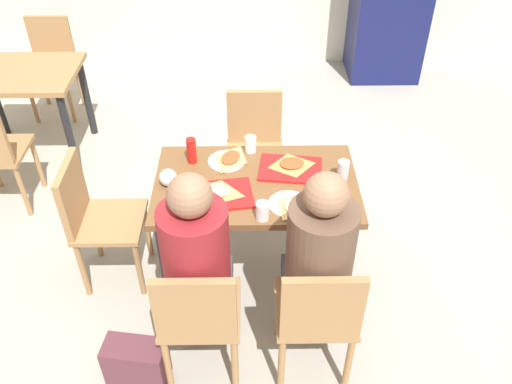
# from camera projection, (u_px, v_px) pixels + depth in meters

# --- Properties ---
(ground_plane) EXTENTS (10.00, 10.00, 0.02)m
(ground_plane) POSITION_uv_depth(u_px,v_px,m) (256.00, 272.00, 3.47)
(ground_plane) COLOR #9E998E
(main_table) EXTENTS (1.15, 0.72, 0.74)m
(main_table) POSITION_uv_depth(u_px,v_px,m) (256.00, 196.00, 3.06)
(main_table) COLOR brown
(main_table) RESTS_ON ground_plane
(chair_near_left) EXTENTS (0.40, 0.40, 0.86)m
(chair_near_left) POSITION_uv_depth(u_px,v_px,m) (199.00, 315.00, 2.56)
(chair_near_left) COLOR #9E7247
(chair_near_left) RESTS_ON ground_plane
(chair_near_right) EXTENTS (0.40, 0.40, 0.86)m
(chair_near_right) POSITION_uv_depth(u_px,v_px,m) (317.00, 314.00, 2.57)
(chair_near_right) COLOR #9E7247
(chair_near_right) RESTS_ON ground_plane
(chair_far_side) EXTENTS (0.40, 0.40, 0.86)m
(chair_far_side) POSITION_uv_depth(u_px,v_px,m) (255.00, 143.00, 3.72)
(chair_far_side) COLOR #9E7247
(chair_far_side) RESTS_ON ground_plane
(chair_left_end) EXTENTS (0.40, 0.40, 0.86)m
(chair_left_end) POSITION_uv_depth(u_px,v_px,m) (94.00, 214.00, 3.14)
(chair_left_end) COLOR #9E7247
(chair_left_end) RESTS_ON ground_plane
(person_in_red) EXTENTS (0.32, 0.42, 1.27)m
(person_in_red) POSITION_uv_depth(u_px,v_px,m) (197.00, 259.00, 2.52)
(person_in_red) COLOR #383842
(person_in_red) RESTS_ON ground_plane
(person_in_brown_jacket) EXTENTS (0.32, 0.42, 1.27)m
(person_in_brown_jacket) POSITION_uv_depth(u_px,v_px,m) (318.00, 257.00, 2.52)
(person_in_brown_jacket) COLOR #383842
(person_in_brown_jacket) RESTS_ON ground_plane
(tray_red_near) EXTENTS (0.39, 0.31, 0.02)m
(tray_red_near) POSITION_uv_depth(u_px,v_px,m) (219.00, 195.00, 2.89)
(tray_red_near) COLOR red
(tray_red_near) RESTS_ON main_table
(tray_red_far) EXTENTS (0.39, 0.30, 0.02)m
(tray_red_far) POSITION_uv_depth(u_px,v_px,m) (290.00, 169.00, 3.08)
(tray_red_far) COLOR red
(tray_red_far) RESTS_ON main_table
(paper_plate_center) EXTENTS (0.22, 0.22, 0.01)m
(paper_plate_center) POSITION_uv_depth(u_px,v_px,m) (227.00, 161.00, 3.15)
(paper_plate_center) COLOR white
(paper_plate_center) RESTS_ON main_table
(paper_plate_near_edge) EXTENTS (0.22, 0.22, 0.01)m
(paper_plate_near_edge) POSITION_uv_depth(u_px,v_px,m) (289.00, 204.00, 2.84)
(paper_plate_near_edge) COLOR white
(paper_plate_near_edge) RESTS_ON main_table
(pizza_slice_a) EXTENTS (0.26, 0.20, 0.02)m
(pizza_slice_a) POSITION_uv_depth(u_px,v_px,m) (216.00, 191.00, 2.89)
(pizza_slice_a) COLOR tan
(pizza_slice_a) RESTS_ON tray_red_near
(pizza_slice_b) EXTENTS (0.23, 0.20, 0.02)m
(pizza_slice_b) POSITION_uv_depth(u_px,v_px,m) (292.00, 164.00, 3.09)
(pizza_slice_b) COLOR #C68C47
(pizza_slice_b) RESTS_ON tray_red_far
(pizza_slice_c) EXTENTS (0.22, 0.25, 0.02)m
(pizza_slice_c) POSITION_uv_depth(u_px,v_px,m) (231.00, 158.00, 3.15)
(pizza_slice_c) COLOR #DBAD60
(pizza_slice_c) RESTS_ON paper_plate_center
(pizza_slice_d) EXTENTS (0.22, 0.24, 0.02)m
(pizza_slice_d) POSITION_uv_depth(u_px,v_px,m) (294.00, 205.00, 2.81)
(pizza_slice_d) COLOR #DBAD60
(pizza_slice_d) RESTS_ON paper_plate_near_edge
(plastic_cup_a) EXTENTS (0.07, 0.07, 0.10)m
(plastic_cup_a) POSITION_uv_depth(u_px,v_px,m) (251.00, 144.00, 3.20)
(plastic_cup_a) COLOR white
(plastic_cup_a) RESTS_ON main_table
(plastic_cup_b) EXTENTS (0.07, 0.07, 0.10)m
(plastic_cup_b) POSITION_uv_depth(u_px,v_px,m) (262.00, 211.00, 2.73)
(plastic_cup_b) COLOR white
(plastic_cup_b) RESTS_ON main_table
(soda_can) EXTENTS (0.07, 0.07, 0.12)m
(soda_can) POSITION_uv_depth(u_px,v_px,m) (343.00, 171.00, 2.98)
(soda_can) COLOR #B7BCC6
(soda_can) RESTS_ON main_table
(condiment_bottle) EXTENTS (0.06, 0.06, 0.16)m
(condiment_bottle) POSITION_uv_depth(u_px,v_px,m) (192.00, 151.00, 3.10)
(condiment_bottle) COLOR red
(condiment_bottle) RESTS_ON main_table
(foil_bundle) EXTENTS (0.10, 0.10, 0.10)m
(foil_bundle) POSITION_uv_depth(u_px,v_px,m) (168.00, 177.00, 2.95)
(foil_bundle) COLOR silver
(foil_bundle) RESTS_ON main_table
(handbag) EXTENTS (0.34, 0.21, 0.28)m
(handbag) POSITION_uv_depth(u_px,v_px,m) (137.00, 363.00, 2.78)
(handbag) COLOR #592D38
(handbag) RESTS_ON ground_plane
(background_table) EXTENTS (0.90, 0.70, 0.74)m
(background_table) POSITION_uv_depth(u_px,v_px,m) (22.00, 86.00, 4.15)
(background_table) COLOR #9E7247
(background_table) RESTS_ON ground_plane
(background_chair_far) EXTENTS (0.40, 0.40, 0.86)m
(background_chair_far) POSITION_uv_depth(u_px,v_px,m) (52.00, 58.00, 4.79)
(background_chair_far) COLOR #9E7247
(background_chair_far) RESTS_ON ground_plane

